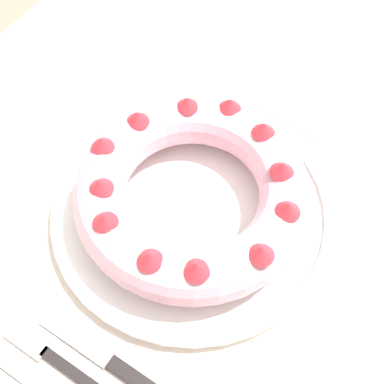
{
  "coord_description": "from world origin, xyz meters",
  "views": [
    {
      "loc": [
        -0.31,
        -0.16,
        1.37
      ],
      "look_at": [
        -0.02,
        0.03,
        0.83
      ],
      "focal_mm": 50.0,
      "sensor_mm": 36.0,
      "label": 1
    }
  ],
  "objects": [
    {
      "name": "fork",
      "position": [
        -0.26,
        0.04,
        0.78
      ],
      "size": [
        0.02,
        0.19,
        0.01
      ],
      "rotation": [
        0.0,
        0.0,
        -0.07
      ],
      "color": "black",
      "rests_on": "dining_table"
    },
    {
      "name": "cake_knife",
      "position": [
        -0.23,
        -0.0,
        0.78
      ],
      "size": [
        0.02,
        0.17,
        0.01
      ],
      "rotation": [
        0.0,
        0.0,
        -0.1
      ],
      "color": "black",
      "rests_on": "dining_table"
    },
    {
      "name": "serving_dish",
      "position": [
        -0.02,
        0.03,
        0.78
      ],
      "size": [
        0.36,
        0.36,
        0.02
      ],
      "color": "white",
      "rests_on": "dining_table"
    },
    {
      "name": "ground_plane",
      "position": [
        0.0,
        0.0,
        0.0
      ],
      "size": [
        8.0,
        8.0,
        0.0
      ],
      "primitive_type": "plane",
      "color": "gray"
    },
    {
      "name": "bundt_cake",
      "position": [
        -0.02,
        0.03,
        0.83
      ],
      "size": [
        0.29,
        0.29,
        0.08
      ],
      "color": "#E09EAD",
      "rests_on": "serving_dish"
    },
    {
      "name": "napkin",
      "position": [
        0.26,
        -0.01,
        0.78
      ],
      "size": [
        0.16,
        0.12,
        0.0
      ],
      "primitive_type": "cube",
      "rotation": [
        0.0,
        0.0,
        -0.07
      ],
      "color": "white",
      "rests_on": "dining_table"
    },
    {
      "name": "dining_table",
      "position": [
        0.0,
        0.0,
        0.68
      ],
      "size": [
        1.45,
        0.95,
        0.77
      ],
      "color": "beige",
      "rests_on": "ground_plane"
    }
  ]
}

